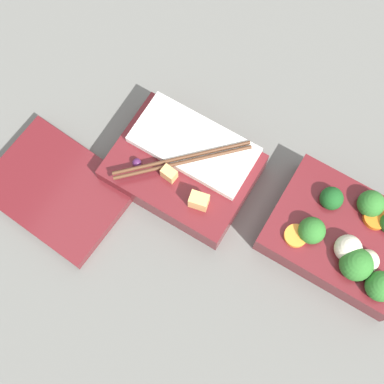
# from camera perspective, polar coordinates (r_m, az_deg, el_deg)

# --- Properties ---
(ground_plane) EXTENTS (3.00, 3.00, 0.00)m
(ground_plane) POSITION_cam_1_polar(r_m,az_deg,el_deg) (0.78, 7.18, -1.24)
(ground_plane) COLOR slate
(bento_tray_vegetable) EXTENTS (0.20, 0.15, 0.08)m
(bento_tray_vegetable) POSITION_cam_1_polar(r_m,az_deg,el_deg) (0.76, 16.00, -4.71)
(bento_tray_vegetable) COLOR maroon
(bento_tray_vegetable) RESTS_ON ground_plane
(bento_tray_rice) EXTENTS (0.20, 0.15, 0.07)m
(bento_tray_rice) POSITION_cam_1_polar(r_m,az_deg,el_deg) (0.76, -0.84, 2.70)
(bento_tray_rice) COLOR maroon
(bento_tray_rice) RESTS_ON ground_plane
(bento_lid) EXTENTS (0.20, 0.16, 0.02)m
(bento_lid) POSITION_cam_1_polar(r_m,az_deg,el_deg) (0.79, -14.09, 0.24)
(bento_lid) COLOR maroon
(bento_lid) RESTS_ON ground_plane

